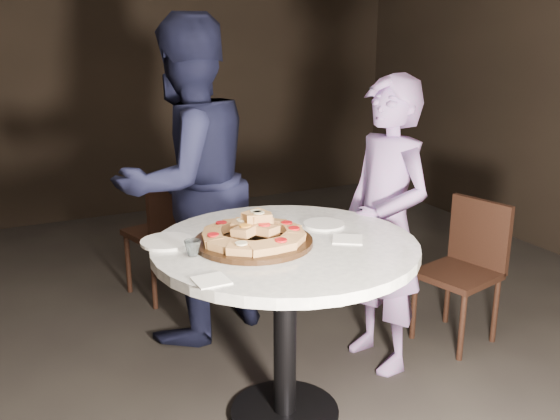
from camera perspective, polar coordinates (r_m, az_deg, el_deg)
name	(u,v)px	position (r m, az deg, el deg)	size (l,w,h in m)	color
floor	(257,411)	(3.08, -2.12, -17.93)	(7.00, 7.00, 0.00)	black
table	(285,277)	(2.71, 0.47, -6.13)	(1.44, 1.44, 0.85)	black
serving_board	(253,242)	(2.63, -2.45, -2.91)	(0.50, 0.50, 0.02)	black
focaccia_pile	(254,231)	(2.62, -2.41, -1.95)	(0.45, 0.43, 0.12)	#AB7642
plate_left	(167,242)	(2.69, -10.29, -2.87)	(0.22, 0.22, 0.01)	white
plate_right	(324,224)	(2.88, 4.03, -1.31)	(0.19, 0.19, 0.01)	white
water_glass	(193,248)	(2.52, -8.00, -3.46)	(0.07, 0.07, 0.06)	silver
napkin_near	(211,281)	(2.27, -6.32, -6.43)	(0.12, 0.12, 0.01)	white
napkin_far	(348,239)	(2.70, 6.19, -2.67)	(0.13, 0.13, 0.01)	white
chair_far	(168,227)	(4.09, -10.18, -1.50)	(0.49, 0.51, 0.86)	black
chair_right	(467,261)	(3.68, 16.72, -4.49)	(0.47, 0.46, 0.80)	black
diner_navy	(187,183)	(3.49, -8.49, 2.50)	(0.88, 0.69, 1.81)	black
diner_teal	(385,226)	(3.21, 9.61, -1.46)	(0.56, 0.36, 1.52)	#8268A5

